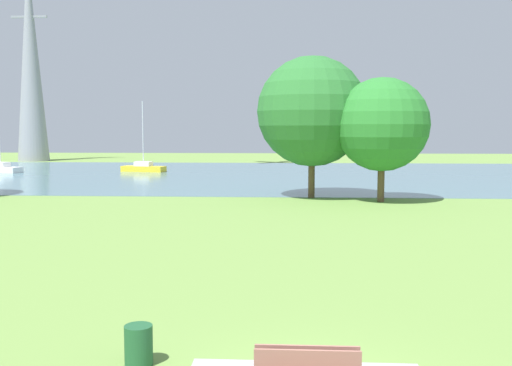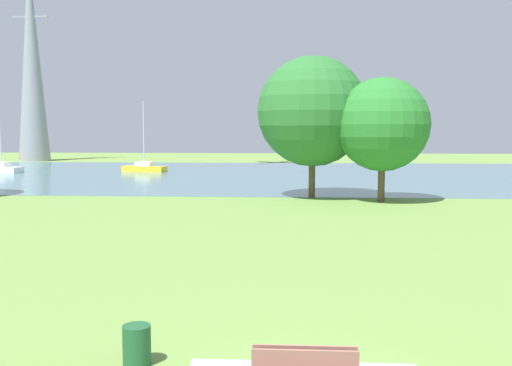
{
  "view_description": "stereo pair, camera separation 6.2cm",
  "coord_description": "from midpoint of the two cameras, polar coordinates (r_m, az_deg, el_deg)",
  "views": [
    {
      "loc": [
        -0.31,
        -9.59,
        4.68
      ],
      "look_at": [
        -1.95,
        18.44,
        2.06
      ],
      "focal_mm": 40.98,
      "sensor_mm": 36.0,
      "label": 1
    },
    {
      "loc": [
        -0.24,
        -9.58,
        4.68
      ],
      "look_at": [
        -1.95,
        18.44,
        2.06
      ],
      "focal_mm": 40.98,
      "sensor_mm": 36.0,
      "label": 2
    }
  ],
  "objects": [
    {
      "name": "ground_plane",
      "position": [
        31.93,
        3.96,
        -3.11
      ],
      "size": [
        160.0,
        160.0,
        0.0
      ],
      "primitive_type": "plane",
      "color": "olive"
    },
    {
      "name": "water_surface",
      "position": [
        59.77,
        3.75,
        0.83
      ],
      "size": [
        140.0,
        40.0,
        0.02
      ],
      "primitive_type": "cube",
      "color": "slate",
      "rests_on": "ground"
    },
    {
      "name": "tree_mid_shore",
      "position": [
        38.05,
        12.29,
        5.59
      ],
      "size": [
        5.97,
        5.97,
        7.93
      ],
      "color": "brown",
      "rests_on": "ground"
    },
    {
      "name": "electricity_pylon",
      "position": [
        91.3,
        -21.04,
        11.3
      ],
      "size": [
        6.4,
        4.4,
        29.43
      ],
      "color": "gray",
      "rests_on": "ground"
    },
    {
      "name": "litter_bin",
      "position": [
        12.23,
        -11.41,
        -15.25
      ],
      "size": [
        0.56,
        0.56,
        0.8
      ],
      "primitive_type": "cylinder",
      "color": "#1E512D",
      "rests_on": "ground"
    },
    {
      "name": "sailboat_yellow",
      "position": [
        64.68,
        -10.82,
        1.5
      ],
      "size": [
        5.02,
        2.59,
        7.63
      ],
      "color": "yellow",
      "rests_on": "water_surface"
    },
    {
      "name": "sailboat_white",
      "position": [
        68.15,
        -23.55,
        1.32
      ],
      "size": [
        5.03,
        2.92,
        5.74
      ],
      "color": "white",
      "rests_on": "water_surface"
    },
    {
      "name": "tree_west_near",
      "position": [
        39.68,
        5.58,
        6.96
      ],
      "size": [
        7.41,
        7.41,
        9.54
      ],
      "color": "brown",
      "rests_on": "ground"
    }
  ]
}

